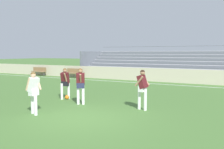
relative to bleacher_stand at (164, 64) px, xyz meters
name	(u,v)px	position (x,y,z in m)	size (l,w,h in m)	color
ground_plane	(82,118)	(1.59, -16.16, -1.36)	(160.00, 160.00, 0.00)	#477033
field_line_sideline	(165,84)	(1.59, -5.09, -1.36)	(44.00, 0.12, 0.01)	white
sideline_wall	(170,76)	(1.59, -3.59, -0.80)	(48.00, 0.16, 1.13)	beige
bleacher_stand	(164,64)	(0.00, 0.00, 0.00)	(16.61, 4.95, 3.17)	#B2B2B7
bench_near_wall_gap	(74,72)	(-7.73, -4.19, -0.82)	(1.80, 0.40, 0.90)	olive
bench_centre_sideline	(39,71)	(-12.35, -4.19, -0.82)	(1.80, 0.40, 0.90)	olive
player_dark_on_ball	(65,81)	(-1.36, -13.46, -0.40)	(0.44, 0.60, 1.63)	white
player_dark_wide_right	(81,83)	(0.12, -14.17, -0.34)	(0.50, 0.67, 1.71)	white
player_white_pressing_high	(34,89)	(-0.41, -16.56, -0.36)	(0.47, 0.45, 1.68)	white
player_dark_trailing_run	(142,86)	(3.06, -13.83, -0.34)	(0.55, 0.52, 1.71)	white
soccer_ball	(67,97)	(-1.26, -13.44, -1.25)	(0.22, 0.22, 0.22)	orange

